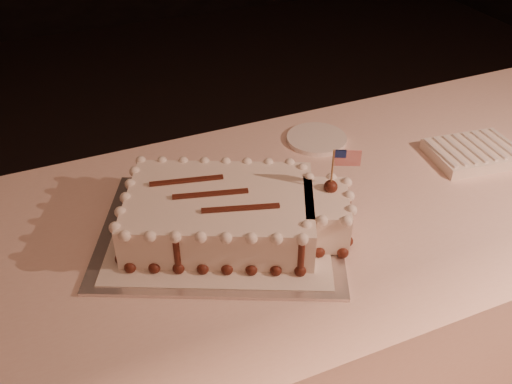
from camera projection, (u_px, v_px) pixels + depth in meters
name	position (u px, v px, depth m)	size (l,w,h in m)	color
banquet_table	(274.00, 328.00, 1.48)	(2.40, 0.80, 0.75)	beige
cake_board	(221.00, 232.00, 1.20)	(0.50, 0.38, 0.01)	silver
doily	(221.00, 230.00, 1.20)	(0.45, 0.34, 0.00)	silver
sheet_cake	(233.00, 213.00, 1.17)	(0.50, 0.40, 0.19)	white
napkin_stack	(473.00, 153.00, 1.43)	(0.23, 0.18, 0.03)	white
side_plate	(317.00, 139.00, 1.50)	(0.16, 0.16, 0.01)	white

